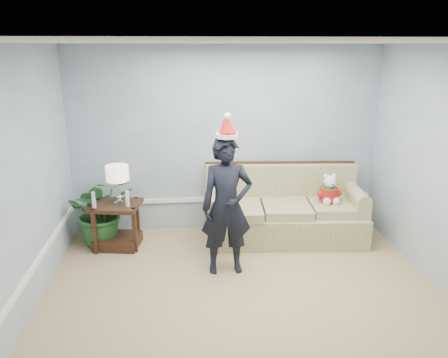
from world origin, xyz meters
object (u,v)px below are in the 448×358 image
object	(u,v)px
table_lamp	(117,175)
teddy_bear	(329,192)
side_table	(117,230)
sofa	(284,213)
houseplant	(102,210)
man	(227,206)

from	to	relation	value
table_lamp	teddy_bear	distance (m)	2.93
side_table	table_lamp	bearing A→B (deg)	-14.81
table_lamp	teddy_bear	bearing A→B (deg)	-0.00
table_lamp	side_table	bearing A→B (deg)	165.19
sofa	table_lamp	distance (m)	2.40
houseplant	teddy_bear	bearing A→B (deg)	-2.61
houseplant	teddy_bear	world-z (taller)	houseplant
table_lamp	teddy_bear	world-z (taller)	table_lamp
houseplant	man	size ratio (longest dim) A/B	0.58
side_table	table_lamp	xyz separation A→B (m)	(0.06, -0.02, 0.79)
teddy_bear	table_lamp	bearing A→B (deg)	175.99
sofa	houseplant	distance (m)	2.58
man	sofa	bearing A→B (deg)	41.84
houseplant	man	distance (m)	1.93
houseplant	teddy_bear	xyz separation A→B (m)	(3.18, -0.14, 0.21)
table_lamp	houseplant	xyz separation A→B (m)	(-0.27, 0.14, -0.55)
table_lamp	man	size ratio (longest dim) A/B	0.32
sofa	teddy_bear	size ratio (longest dim) A/B	5.36
sofa	side_table	distance (m)	2.37
table_lamp	teddy_bear	xyz separation A→B (m)	(2.91, -0.00, -0.34)
side_table	man	xyz separation A→B (m)	(1.43, -0.83, 0.60)
table_lamp	man	world-z (taller)	man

